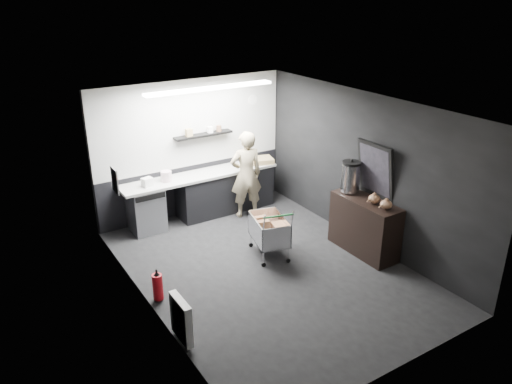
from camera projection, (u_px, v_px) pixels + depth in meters
floor at (268, 269)px, 8.20m from camera, size 5.50×5.50×0.00m
ceiling at (270, 107)px, 7.16m from camera, size 5.50×5.50×0.00m
wall_back at (192, 148)px, 9.83m from camera, size 5.50×0.00×5.50m
wall_front at (406, 275)px, 5.54m from camera, size 5.50×0.00×5.50m
wall_left at (145, 224)px, 6.70m from camera, size 0.00×5.50×5.50m
wall_right at (365, 170)px, 8.67m from camera, size 0.00×5.50×5.50m
kitchen_wall_panel at (191, 123)px, 9.62m from camera, size 3.95×0.02×1.70m
dado_panel at (194, 188)px, 10.14m from camera, size 3.95×0.02×1.00m
floating_shelf at (203, 135)px, 9.72m from camera, size 1.20×0.22×0.04m
wall_clock at (253, 100)px, 10.19m from camera, size 0.20×0.03×0.20m
poster at (115, 181)px, 7.65m from camera, size 0.02×0.30×0.40m
poster_red_band at (115, 176)px, 7.62m from camera, size 0.02×0.22×0.10m
radiator at (181, 319)px, 6.41m from camera, size 0.10×0.50×0.60m
ceiling_strip at (210, 88)px, 8.62m from camera, size 2.40×0.20×0.04m
prep_counter at (207, 194)px, 9.98m from camera, size 3.20×0.61×0.90m
person at (246, 175)px, 9.79m from camera, size 0.72×0.55×1.76m
shopping_cart at (269, 231)px, 8.48m from camera, size 0.72×0.99×0.95m
sideboard at (364, 219)px, 8.56m from camera, size 0.55×1.30×1.94m
fire_extinguisher at (158, 286)px, 7.31m from camera, size 0.15×0.15×0.50m
cardboard_box at (260, 160)px, 10.36m from camera, size 0.58×0.50×0.10m
pink_tub at (166, 176)px, 9.36m from camera, size 0.20×0.20×0.20m
white_container at (147, 182)px, 9.13m from camera, size 0.21×0.18×0.16m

